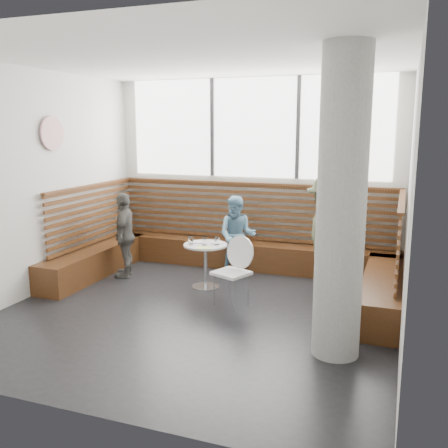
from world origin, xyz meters
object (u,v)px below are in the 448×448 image
(cafe_chair, at_px, (233,265))
(adult_man, at_px, (328,237))
(concrete_column, at_px, (341,206))
(child_left, at_px, (125,235))
(child_back, at_px, (237,236))
(cafe_table, at_px, (206,257))

(cafe_chair, bearing_deg, adult_man, 54.94)
(concrete_column, bearing_deg, child_left, 154.47)
(cafe_chair, height_order, adult_man, adult_man)
(child_back, bearing_deg, concrete_column, -59.28)
(concrete_column, bearing_deg, child_back, 128.36)
(cafe_table, distance_m, adult_man, 1.83)
(cafe_chair, xyz_separation_m, child_back, (-0.40, 1.36, 0.10))
(cafe_table, bearing_deg, cafe_chair, -40.87)
(concrete_column, distance_m, child_back, 3.24)
(cafe_table, relative_size, child_back, 0.52)
(child_back, relative_size, child_left, 0.95)
(child_back, height_order, child_left, child_left)
(cafe_table, relative_size, adult_man, 0.38)
(child_back, bearing_deg, cafe_chair, -81.41)
(cafe_table, xyz_separation_m, child_back, (0.22, 0.83, 0.17))
(child_left, bearing_deg, adult_man, 72.07)
(cafe_table, xyz_separation_m, cafe_chair, (0.62, -0.54, 0.07))
(cafe_chair, relative_size, child_left, 0.69)
(cafe_chair, bearing_deg, child_left, -175.37)
(cafe_table, distance_m, child_back, 0.87)
(child_left, bearing_deg, cafe_chair, 52.89)
(concrete_column, distance_m, child_left, 4.08)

